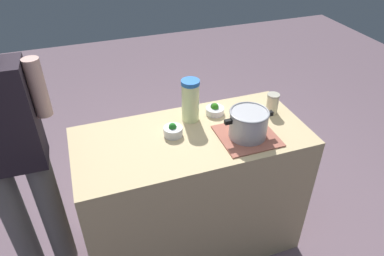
{
  "coord_description": "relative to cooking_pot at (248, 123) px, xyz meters",
  "views": [
    {
      "loc": [
        0.53,
        1.51,
        2.07
      ],
      "look_at": [
        0.0,
        0.0,
        0.95
      ],
      "focal_mm": 33.18,
      "sensor_mm": 36.0,
      "label": 1
    }
  ],
  "objects": [
    {
      "name": "ground_plane",
      "position": [
        0.29,
        -0.11,
        -0.99
      ],
      "size": [
        8.0,
        8.0,
        0.0
      ],
      "primitive_type": "plane",
      "color": "slate"
    },
    {
      "name": "counter_slab",
      "position": [
        0.29,
        -0.11,
        -0.54
      ],
      "size": [
        1.32,
        0.62,
        0.9
      ],
      "primitive_type": "cube",
      "color": "#D0B684",
      "rests_on": "ground_plane"
    },
    {
      "name": "dish_cloth",
      "position": [
        0.0,
        -0.0,
        -0.09
      ],
      "size": [
        0.31,
        0.31,
        0.01
      ],
      "primitive_type": "cube",
      "color": "#AB5F4D",
      "rests_on": "counter_slab"
    },
    {
      "name": "cooking_pot",
      "position": [
        0.0,
        0.0,
        0.0
      ],
      "size": [
        0.28,
        0.22,
        0.16
      ],
      "color": "#B7B7BC",
      "rests_on": "dish_cloth"
    },
    {
      "name": "lemonade_pitcher",
      "position": [
        0.24,
        -0.27,
        0.04
      ],
      "size": [
        0.11,
        0.11,
        0.26
      ],
      "color": "#DEF0A9",
      "rests_on": "counter_slab"
    },
    {
      "name": "mason_jar",
      "position": [
        -0.25,
        -0.18,
        -0.03
      ],
      "size": [
        0.07,
        0.07,
        0.13
      ],
      "color": "beige",
      "rests_on": "counter_slab"
    },
    {
      "name": "broccoli_bowl_front",
      "position": [
        0.38,
        -0.15,
        -0.06
      ],
      "size": [
        0.11,
        0.11,
        0.08
      ],
      "color": "silver",
      "rests_on": "counter_slab"
    },
    {
      "name": "broccoli_bowl_center",
      "position": [
        0.08,
        -0.28,
        -0.06
      ],
      "size": [
        0.11,
        0.11,
        0.07
      ],
      "color": "silver",
      "rests_on": "counter_slab"
    },
    {
      "name": "person_cook",
      "position": [
        1.23,
        -0.25,
        -0.1
      ],
      "size": [
        0.5,
        0.21,
        1.61
      ],
      "color": "slate",
      "rests_on": "ground_plane"
    }
  ]
}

